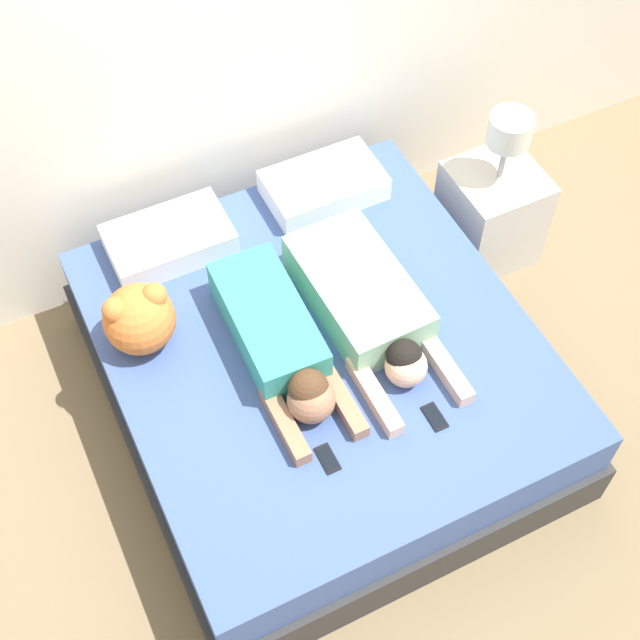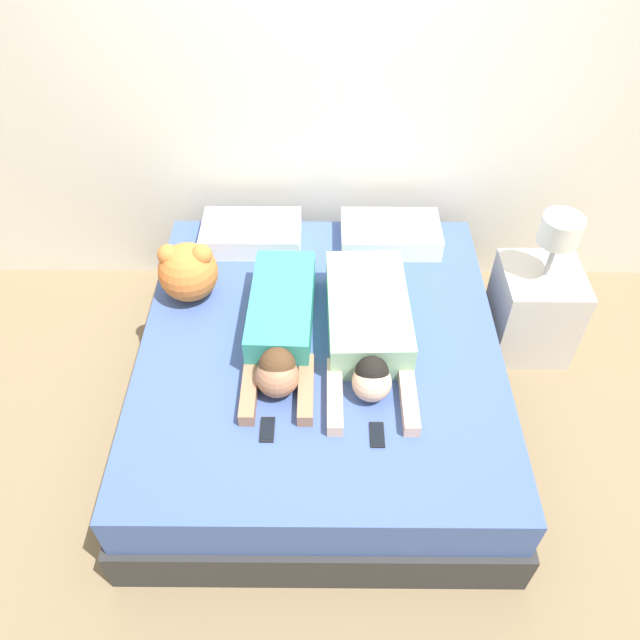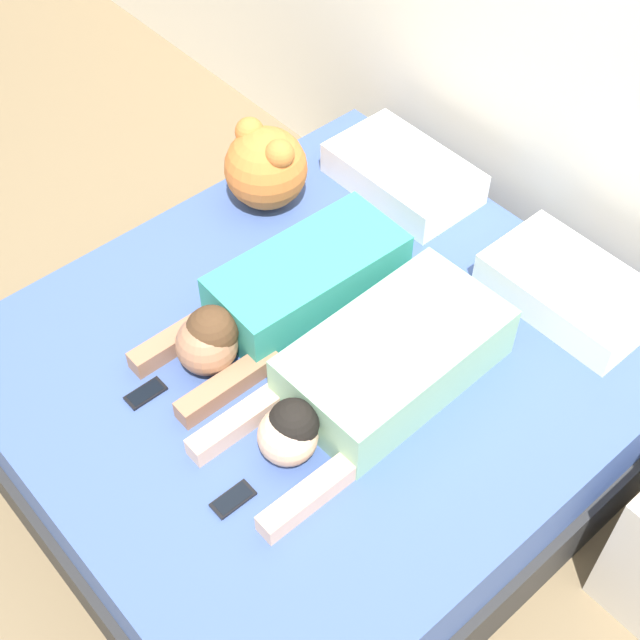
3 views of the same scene
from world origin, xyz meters
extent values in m
plane|color=#7F6B4C|center=(0.00, 0.00, 0.00)|extent=(12.00, 12.00, 0.00)
cube|color=silver|center=(0.00, 1.16, 1.30)|extent=(12.00, 0.06, 2.60)
cube|color=#2D2D2D|center=(0.00, 0.00, 0.14)|extent=(1.85, 2.03, 0.27)
cube|color=#3F5999|center=(0.00, 0.00, 0.40)|extent=(1.79, 1.97, 0.26)
cube|color=white|center=(-0.40, 0.78, 0.60)|extent=(0.57, 0.35, 0.13)
cube|color=white|center=(0.40, 0.78, 0.60)|extent=(0.57, 0.35, 0.13)
cube|color=teal|center=(-0.19, 0.12, 0.64)|extent=(0.32, 0.68, 0.21)
sphere|color=#A37051|center=(-0.19, -0.31, 0.64)|extent=(0.20, 0.20, 0.20)
sphere|color=#4C331E|center=(-0.19, -0.29, 0.68)|extent=(0.17, 0.17, 0.17)
cube|color=#A37051|center=(-0.32, -0.33, 0.57)|extent=(0.07, 0.37, 0.07)
cube|color=#A37051|center=(-0.06, -0.33, 0.57)|extent=(0.07, 0.37, 0.07)
cube|color=#8CBF99|center=(0.24, 0.11, 0.64)|extent=(0.41, 0.73, 0.20)
sphere|color=beige|center=(0.24, -0.33, 0.63)|extent=(0.18, 0.18, 0.18)
sphere|color=black|center=(0.24, -0.31, 0.67)|extent=(0.15, 0.15, 0.15)
cube|color=beige|center=(0.07, -0.37, 0.57)|extent=(0.07, 0.39, 0.07)
cube|color=beige|center=(0.40, -0.37, 0.57)|extent=(0.07, 0.39, 0.07)
cube|color=black|center=(-0.23, -0.53, 0.54)|extent=(0.06, 0.13, 0.01)
cube|color=black|center=(-0.23, -0.53, 0.55)|extent=(0.05, 0.11, 0.00)
cube|color=black|center=(0.25, -0.56, 0.54)|extent=(0.06, 0.13, 0.01)
cube|color=black|center=(0.25, -0.56, 0.55)|extent=(0.05, 0.11, 0.00)
sphere|color=orange|center=(-0.69, 0.34, 0.69)|extent=(0.31, 0.31, 0.31)
sphere|color=orange|center=(-0.78, 0.34, 0.81)|extent=(0.11, 0.11, 0.11)
sphere|color=orange|center=(-0.60, 0.34, 0.81)|extent=(0.11, 0.11, 0.11)
camera|label=1|loc=(-0.98, -1.99, 3.76)|focal=50.00mm
camera|label=2|loc=(0.01, -2.10, 2.85)|focal=35.00mm
camera|label=3|loc=(1.39, -1.22, 2.82)|focal=50.00mm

